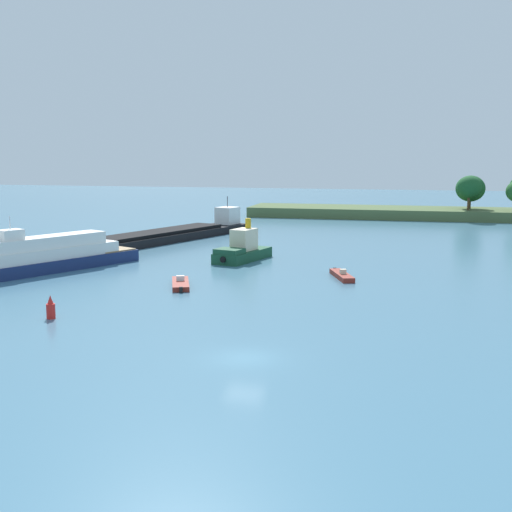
{
  "coord_description": "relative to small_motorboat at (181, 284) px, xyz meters",
  "views": [
    {
      "loc": [
        10.53,
        -41.14,
        13.22
      ],
      "look_at": [
        -7.47,
        34.7,
        1.2
      ],
      "focal_mm": 47.84,
      "sensor_mm": 36.0,
      "label": 1
    }
  ],
  "objects": [
    {
      "name": "ground_plane",
      "position": [
        11.97,
        -21.37,
        -0.27
      ],
      "size": [
        400.0,
        400.0,
        0.0
      ],
      "primitive_type": "plane",
      "color": "teal"
    },
    {
      "name": "white_riverboat",
      "position": [
        -17.76,
        3.61,
        1.44
      ],
      "size": [
        14.68,
        24.32,
        6.45
      ],
      "color": "navy",
      "rests_on": "ground"
    },
    {
      "name": "tugboat",
      "position": [
        1.88,
        17.03,
        1.02
      ],
      "size": [
        5.68,
        9.69,
        5.04
      ],
      "color": "#19472D",
      "rests_on": "ground"
    },
    {
      "name": "small_motorboat",
      "position": [
        0.0,
        0.0,
        0.0
      ],
      "size": [
        3.57,
        6.13,
        1.0
      ],
      "color": "maroon",
      "rests_on": "ground"
    },
    {
      "name": "treeline_island",
      "position": [
        35.23,
        76.81,
        2.55
      ],
      "size": [
        80.86,
        13.01,
        9.49
      ],
      "color": "#4C6038",
      "rests_on": "ground"
    },
    {
      "name": "fishing_skiff",
      "position": [
        15.0,
        8.24,
        0.01
      ],
      "size": [
        3.28,
        6.15,
        1.02
      ],
      "color": "maroon",
      "rests_on": "ground"
    },
    {
      "name": "channel_buoy_red",
      "position": [
        -5.65,
        -14.76,
        0.54
      ],
      "size": [
        0.7,
        0.7,
        1.9
      ],
      "color": "red",
      "rests_on": "ground"
    },
    {
      "name": "cargo_barge",
      "position": [
        -13.76,
        31.79,
        0.63
      ],
      "size": [
        18.09,
        37.64,
        5.78
      ],
      "color": "black",
      "rests_on": "ground"
    }
  ]
}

